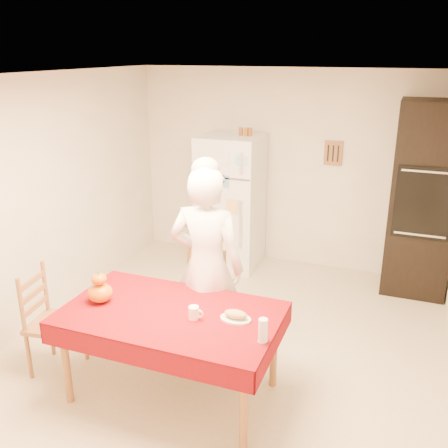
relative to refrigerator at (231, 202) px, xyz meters
The scene contains 17 objects.
floor 2.16m from the refrigerator, 70.93° to the right, with size 4.50×4.50×0.00m, color tan.
room_shell 2.13m from the refrigerator, 70.89° to the right, with size 4.02×4.52×2.51m.
refrigerator is the anchor object (origin of this frame).
oven_cabinet 2.29m from the refrigerator, ahead, with size 0.70×0.62×2.20m.
dining_table 2.73m from the refrigerator, 79.82° to the right, with size 1.70×1.00×0.76m.
chair_far 1.97m from the refrigerator, 77.68° to the right, with size 0.44×0.42×0.95m.
chair_left 2.85m from the refrigerator, 104.09° to the right, with size 0.46×0.47×0.95m.
seated_woman 2.19m from the refrigerator, 75.39° to the right, with size 0.67×0.44×1.82m, color white.
coffee_mug 2.80m from the refrigerator, 75.65° to the right, with size 0.08×0.08×0.10m, color white.
pumpkin_lower 2.73m from the refrigerator, 92.68° to the right, with size 0.21×0.21×0.15m, color #D95505.
pumpkin_upper 2.73m from the refrigerator, 92.68° to the right, with size 0.12×0.12×0.09m, color #E75405.
wine_glass 3.10m from the refrigerator, 65.73° to the right, with size 0.07×0.07×0.18m, color silver.
bread_plate 2.80m from the refrigerator, 69.13° to the right, with size 0.24×0.24×0.02m, color silver.
bread_loaf 2.80m from the refrigerator, 69.13° to the right, with size 0.18×0.10×0.06m, color #A07A4F.
spice_jar_left 0.91m from the refrigerator, 24.46° to the left, with size 0.05×0.05×0.10m, color brown.
spice_jar_mid 0.92m from the refrigerator, 15.79° to the left, with size 0.05×0.05×0.10m, color #8D5719.
spice_jar_right 0.93m from the refrigerator, 12.42° to the left, with size 0.05×0.05×0.10m, color brown.
Camera 1 is at (1.45, -3.87, 2.70)m, focal length 40.00 mm.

